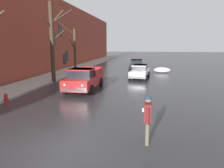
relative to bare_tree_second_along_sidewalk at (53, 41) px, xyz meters
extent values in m
plane|color=#2B2B2D|center=(5.31, -12.89, -3.85)|extent=(200.00, 200.00, 0.00)
cube|color=gray|center=(-1.58, 5.11, -3.78)|extent=(3.14, 80.00, 0.13)
cube|color=brown|center=(-3.65, 5.11, 0.95)|extent=(0.60, 80.00, 9.60)
cube|color=black|center=(-3.36, 12.46, -1.99)|extent=(0.08, 1.10, 1.60)
cube|color=black|center=(-3.36, 11.42, -2.41)|extent=(0.08, 1.10, 1.60)
cube|color=black|center=(-3.36, 10.18, 1.54)|extent=(0.08, 1.10, 1.60)
cube|color=black|center=(-3.36, 8.02, 0.35)|extent=(0.08, 1.10, 1.60)
ellipsoid|color=white|center=(10.46, 8.80, -3.51)|extent=(2.03, 1.24, 0.67)
ellipsoid|color=white|center=(10.29, 8.79, -3.60)|extent=(0.59, 0.50, 0.50)
ellipsoid|color=white|center=(0.19, 8.52, -3.53)|extent=(2.35, 1.26, 0.64)
ellipsoid|color=white|center=(0.40, 8.52, -3.52)|extent=(0.77, 0.64, 0.64)
cylinder|color=#382B1E|center=(-0.05, -0.04, -0.20)|extent=(0.38, 0.38, 7.29)
cylinder|color=#382B1E|center=(0.74, 0.55, 2.20)|extent=(1.71, 1.32, 1.41)
cylinder|color=#382B1E|center=(-0.23, -0.65, 1.56)|extent=(0.46, 1.31, 0.98)
cylinder|color=#382B1E|center=(0.41, 0.34, 2.13)|extent=(1.10, 0.94, 1.35)
cylinder|color=#382B1E|center=(0.38, 0.40, 0.45)|extent=(1.02, 1.03, 1.08)
cylinder|color=#423323|center=(-0.05, 6.43, -1.20)|extent=(0.28, 0.28, 5.30)
cylinder|color=#423323|center=(-0.17, 5.73, -0.26)|extent=(0.36, 1.48, 1.57)
cylinder|color=#423323|center=(-0.71, 5.61, 1.47)|extent=(1.43, 1.74, 1.43)
cylinder|color=#423323|center=(0.33, 5.41, -0.56)|extent=(0.88, 2.11, 1.17)
cube|color=red|center=(3.84, -3.08, -3.11)|extent=(1.90, 5.34, 0.76)
cube|color=black|center=(3.84, -3.83, -2.41)|extent=(1.67, 1.71, 0.64)
cube|color=red|center=(3.84, -3.83, -2.13)|extent=(1.70, 1.77, 0.08)
cube|color=red|center=(4.74, -2.02, -2.51)|extent=(0.11, 2.56, 0.44)
cube|color=red|center=(2.95, -2.01, -2.51)|extent=(0.11, 2.56, 0.44)
cube|color=red|center=(3.85, -0.47, -2.51)|extent=(1.79, 0.10, 0.44)
cube|color=#B7B7BC|center=(3.83, -5.69, -3.31)|extent=(1.79, 0.12, 0.32)
sphere|color=white|center=(4.45, -5.73, -2.99)|extent=(0.16, 0.16, 0.16)
sphere|color=white|center=(3.22, -5.73, -2.99)|extent=(0.16, 0.16, 0.16)
cylinder|color=black|center=(4.80, -4.69, -3.49)|extent=(0.22, 0.72, 0.72)
cylinder|color=black|center=(2.87, -4.68, -3.49)|extent=(0.22, 0.72, 0.72)
cylinder|color=black|center=(4.81, -1.49, -3.49)|extent=(0.22, 0.72, 0.72)
cylinder|color=black|center=(2.88, -1.48, -3.49)|extent=(0.22, 0.72, 0.72)
cube|color=silver|center=(7.85, 3.52, -3.25)|extent=(1.96, 4.38, 0.60)
cube|color=black|center=(7.87, 3.73, -2.69)|extent=(1.57, 2.32, 0.52)
cube|color=silver|center=(7.87, 3.73, -2.46)|extent=(1.60, 2.37, 0.06)
cube|color=slate|center=(7.68, 1.45, -3.43)|extent=(1.58, 0.25, 0.22)
cube|color=slate|center=(8.03, 5.58, -3.43)|extent=(1.58, 0.25, 0.22)
cylinder|color=black|center=(8.56, 2.13, -3.55)|extent=(0.23, 0.61, 0.60)
cylinder|color=black|center=(6.92, 2.27, -3.55)|extent=(0.23, 0.61, 0.60)
cylinder|color=black|center=(8.79, 4.76, -3.55)|extent=(0.23, 0.61, 0.60)
cylinder|color=black|center=(7.15, 4.90, -3.55)|extent=(0.23, 0.61, 0.60)
sphere|color=silver|center=(8.19, 1.37, -3.17)|extent=(0.14, 0.14, 0.14)
sphere|color=silver|center=(7.15, 1.46, -3.17)|extent=(0.14, 0.14, 0.14)
cube|color=black|center=(7.13, 11.16, -3.25)|extent=(1.79, 4.16, 0.60)
cube|color=black|center=(7.12, 11.37, -2.69)|extent=(1.52, 2.17, 0.52)
cube|color=black|center=(7.12, 11.37, -2.46)|extent=(1.56, 2.22, 0.06)
cube|color=black|center=(7.16, 9.15, -3.43)|extent=(1.69, 0.15, 0.22)
cube|color=black|center=(7.09, 13.18, -3.43)|extent=(1.69, 0.15, 0.22)
cylinder|color=black|center=(8.03, 9.90, -3.55)|extent=(0.19, 0.60, 0.60)
cylinder|color=black|center=(6.26, 9.87, -3.55)|extent=(0.19, 0.60, 0.60)
cylinder|color=black|center=(7.99, 12.46, -3.55)|extent=(0.19, 0.60, 0.60)
cylinder|color=black|center=(6.22, 12.43, -3.55)|extent=(0.19, 0.60, 0.60)
sphere|color=silver|center=(7.72, 9.12, -3.17)|extent=(0.14, 0.14, 0.14)
sphere|color=silver|center=(6.60, 9.11, -3.17)|extent=(0.14, 0.14, 0.14)
cylinder|color=brown|center=(8.71, -12.11, -3.42)|extent=(0.16, 0.16, 0.86)
cylinder|color=brown|center=(8.72, -11.91, -3.42)|extent=(0.16, 0.16, 0.86)
cube|color=#5B1919|center=(8.72, -12.01, -2.67)|extent=(0.28, 0.43, 0.64)
cylinder|color=#5B1919|center=(8.71, -12.27, -2.73)|extent=(0.11, 0.11, 0.56)
cylinder|color=#5B1919|center=(8.73, -11.75, -2.73)|extent=(0.11, 0.11, 0.56)
sphere|color=#8E664C|center=(8.72, -12.01, -2.21)|extent=(0.22, 0.22, 0.22)
ellipsoid|color=#1E2D4C|center=(8.72, -12.01, -2.17)|extent=(0.23, 0.23, 0.17)
cylinder|color=beige|center=(8.55, -11.84, -2.65)|extent=(0.08, 0.08, 0.11)
cylinder|color=silver|center=(8.55, -11.84, -2.58)|extent=(0.09, 0.09, 0.02)
cylinder|color=#B21E19|center=(0.52, -8.09, -3.57)|extent=(0.22, 0.22, 0.55)
sphere|color=#B21E19|center=(0.52, -8.09, -3.24)|extent=(0.21, 0.21, 0.21)
cylinder|color=#B21E19|center=(0.36, -8.09, -3.54)|extent=(0.10, 0.09, 0.09)
cylinder|color=#B21E19|center=(0.68, -8.09, -3.54)|extent=(0.10, 0.09, 0.09)
camera|label=1|loc=(8.66, -19.63, -0.31)|focal=35.77mm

